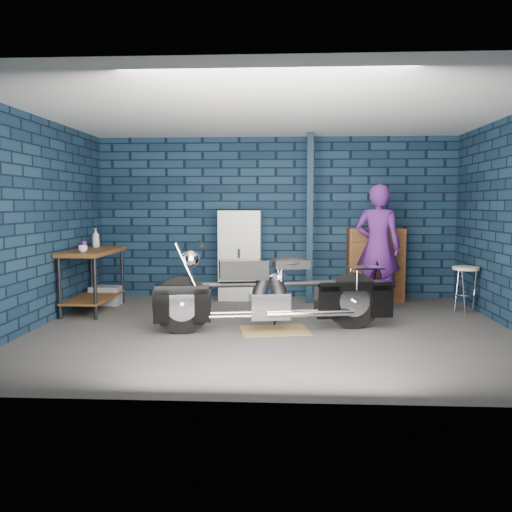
{
  "coord_description": "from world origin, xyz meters",
  "views": [
    {
      "loc": [
        0.16,
        -6.68,
        1.58
      ],
      "look_at": [
        -0.22,
        0.3,
        0.91
      ],
      "focal_mm": 38.0,
      "sensor_mm": 36.0,
      "label": 1
    }
  ],
  "objects": [
    {
      "name": "mug_purple",
      "position": [
        -2.85,
        1.24,
        0.97
      ],
      "size": [
        0.1,
        0.1,
        0.12
      ],
      "primitive_type": "cylinder",
      "rotation": [
        0.0,
        0.0,
        -0.24
      ],
      "color": "#5C1A6B",
      "rests_on": "workbench"
    },
    {
      "name": "workbench",
      "position": [
        -2.68,
        1.12,
        0.46
      ],
      "size": [
        0.6,
        1.4,
        0.91
      ],
      "primitive_type": "cube",
      "color": "brown",
      "rests_on": "ground"
    },
    {
      "name": "bottle",
      "position": [
        -2.79,
        1.59,
        1.06
      ],
      "size": [
        0.12,
        0.12,
        0.29
      ],
      "primitive_type": "imported",
      "rotation": [
        0.0,
        0.0,
        -0.05
      ],
      "color": "gray",
      "rests_on": "workbench"
    },
    {
      "name": "locker",
      "position": [
        -0.58,
        2.23,
        0.74
      ],
      "size": [
        0.69,
        0.49,
        1.47
      ],
      "primitive_type": "cube",
      "color": "silver",
      "rests_on": "ground"
    },
    {
      "name": "tool_chest",
      "position": [
        1.64,
        2.23,
        0.59
      ],
      "size": [
        0.89,
        0.5,
        1.19
      ],
      "primitive_type": "cube",
      "color": "brown",
      "rests_on": "ground"
    },
    {
      "name": "person",
      "position": [
        1.55,
        1.53,
        0.94
      ],
      "size": [
        0.79,
        0.63,
        1.88
      ],
      "primitive_type": "imported",
      "rotation": [
        0.0,
        0.0,
        2.84
      ],
      "color": "#4C1B68",
      "rests_on": "ground"
    },
    {
      "name": "motorcycle",
      "position": [
        0.03,
        -0.02,
        0.56
      ],
      "size": [
        2.63,
        1.14,
        1.12
      ],
      "primitive_type": null,
      "rotation": [
        0.0,
        0.0,
        0.18
      ],
      "color": "black",
      "rests_on": "ground"
    },
    {
      "name": "storage_bin",
      "position": [
        -2.66,
        1.62,
        0.14
      ],
      "size": [
        0.47,
        0.33,
        0.29
      ],
      "primitive_type": "cube",
      "color": "gray",
      "rests_on": "ground"
    },
    {
      "name": "ground",
      "position": [
        0.0,
        0.0,
        0.0
      ],
      "size": [
        6.0,
        6.0,
        0.0
      ],
      "primitive_type": "plane",
      "color": "#484543",
      "rests_on": "ground"
    },
    {
      "name": "support_post",
      "position": [
        0.55,
        1.95,
        1.35
      ],
      "size": [
        0.1,
        0.1,
        2.7
      ],
      "primitive_type": "cube",
      "color": "#102233",
      "rests_on": "ground"
    },
    {
      "name": "shop_stool",
      "position": [
        2.78,
        1.26,
        0.34
      ],
      "size": [
        0.4,
        0.4,
        0.67
      ],
      "primitive_type": null,
      "rotation": [
        0.0,
        0.0,
        0.09
      ],
      "color": "beige",
      "rests_on": "ground"
    },
    {
      "name": "drip_mat",
      "position": [
        0.03,
        -0.02,
        0.0
      ],
      "size": [
        0.93,
        0.77,
        0.01
      ],
      "primitive_type": "cube",
      "rotation": [
        0.0,
        0.0,
        0.18
      ],
      "color": "olive",
      "rests_on": "ground"
    },
    {
      "name": "room_walls",
      "position": [
        0.0,
        0.55,
        1.9
      ],
      "size": [
        6.02,
        5.01,
        2.71
      ],
      "color": "#0F1F32",
      "rests_on": "ground"
    },
    {
      "name": "cup_a",
      "position": [
        -2.66,
        0.69,
        0.96
      ],
      "size": [
        0.13,
        0.13,
        0.1
      ],
      "primitive_type": "imported",
      "rotation": [
        0.0,
        0.0,
        -0.04
      ],
      "color": "beige",
      "rests_on": "workbench"
    }
  ]
}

